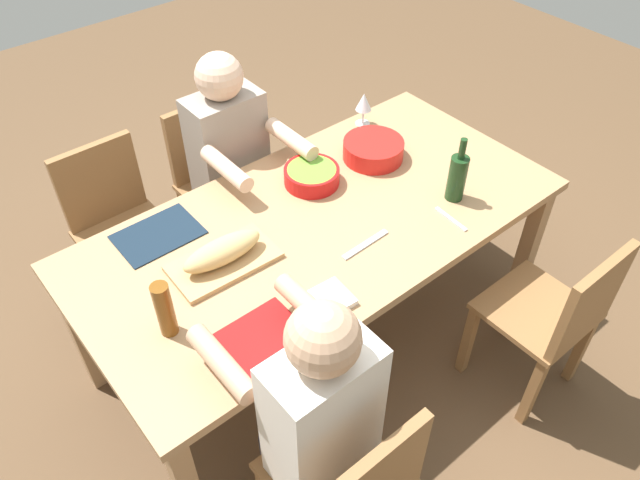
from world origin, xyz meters
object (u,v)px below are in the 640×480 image
chair_near_right (556,315)px  wine_bottle (457,177)px  serving_bowl_salad (312,175)px  diner_near_left (314,410)px  beer_bottle (165,310)px  bread_loaf (222,251)px  wine_glass (364,103)px  dining_table (320,234)px  cutting_board (224,262)px  chair_far_left (118,221)px  napkin_stack (330,299)px  serving_bowl_fruit (373,149)px  diner_far_center (234,157)px  chair_far_center (217,176)px

chair_near_right → wine_bottle: bearing=92.3°
chair_near_right → serving_bowl_salad: 1.15m
chair_near_right → serving_bowl_salad: size_ratio=3.57×
diner_near_left → serving_bowl_salad: size_ratio=5.03×
beer_bottle → bread_loaf: bearing=25.8°
bread_loaf → wine_glass: (1.04, 0.37, 0.05)m
dining_table → beer_bottle: beer_bottle is taller
cutting_board → wine_glass: size_ratio=2.41×
serving_bowl_salad → bread_loaf: (-0.56, -0.17, 0.02)m
beer_bottle → wine_bottle: bearing=-5.9°
beer_bottle → wine_glass: beer_bottle is taller
chair_far_left → napkin_stack: size_ratio=6.07×
serving_bowl_fruit → wine_glass: (0.15, 0.23, 0.07)m
chair_near_right → napkin_stack: bearing=149.9°
serving_bowl_salad → serving_bowl_fruit: 0.33m
chair_far_left → diner_near_left: bearing=-90.0°
diner_near_left → diner_far_center: 1.38m
chair_near_right → serving_bowl_salad: (-0.42, 1.03, 0.30)m
dining_table → cutting_board: (-0.43, 0.04, 0.08)m
bread_loaf → dining_table: bearing=-5.1°
chair_far_center → serving_bowl_salad: (0.13, -0.61, 0.30)m
wine_glass → napkin_stack: (-0.86, -0.77, -0.10)m
bread_loaf → beer_bottle: 0.35m
diner_near_left → cutting_board: 0.68m
diner_far_center → beer_bottle: size_ratio=5.45×
dining_table → cutting_board: 0.44m
serving_bowl_fruit → chair_far_left: bearing=147.5°
napkin_stack → chair_far_left: bearing=104.4°
diner_far_center → wine_bottle: bearing=-59.2°
chair_far_center → wine_bottle: size_ratio=2.93×
chair_near_right → beer_bottle: 1.52m
diner_near_left → wine_bottle: (1.07, 0.39, 0.15)m
diner_far_center → wine_glass: size_ratio=7.23×
dining_table → diner_far_center: size_ratio=1.66×
wine_bottle → napkin_stack: (-0.77, -0.11, -0.10)m
chair_far_center → serving_bowl_salad: bearing=-78.1°
diner_near_left → serving_bowl_fruit: bearing=38.9°
serving_bowl_salad → dining_table: bearing=-121.3°
beer_bottle → wine_glass: size_ratio=1.33×
serving_bowl_salad → cutting_board: bearing=-163.0°
dining_table → napkin_stack: (-0.25, -0.36, 0.09)m
diner_far_center → wine_bottle: size_ratio=4.14×
serving_bowl_fruit → diner_far_center: bearing=135.1°
diner_far_center → diner_near_left: bearing=-113.4°
napkin_stack → serving_bowl_fruit: bearing=37.1°
bread_loaf → serving_bowl_fruit: bearing=8.8°
cutting_board → napkin_stack: size_ratio=2.86×
cutting_board → wine_glass: (1.04, 0.37, 0.11)m
chair_far_center → cutting_board: size_ratio=2.12×
diner_near_left → chair_far_left: (0.00, 1.45, -0.21)m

